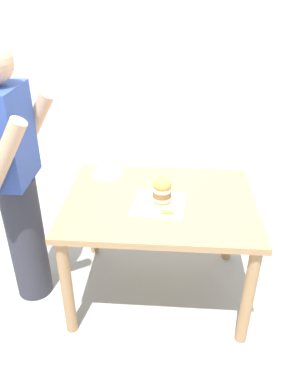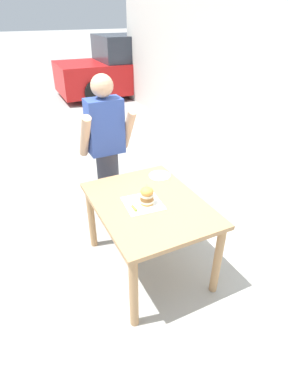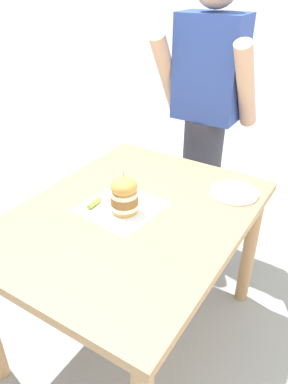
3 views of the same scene
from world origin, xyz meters
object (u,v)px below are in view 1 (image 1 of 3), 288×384
patio_table (160,215)px  pickle_spear (167,212)px  sandwich (162,190)px  diner_across_table (16,182)px  side_plate_with_forks (108,174)px

patio_table → pickle_spear: 0.21m
sandwich → pickle_spear: (-0.14, -0.04, -0.07)m
sandwich → pickle_spear: sandwich is taller
diner_across_table → pickle_spear: bearing=-96.0°
patio_table → side_plate_with_forks: (0.31, 0.38, 0.12)m
patio_table → pickle_spear: bearing=-163.7°
patio_table → pickle_spear: pickle_spear is taller
sandwich → side_plate_with_forks: size_ratio=0.88×
patio_table → diner_across_table: bearing=94.3°
sandwich → side_plate_with_forks: 0.52m
side_plate_with_forks → diner_across_table: (-0.38, 0.50, 0.12)m
side_plate_with_forks → diner_across_table: 0.64m
pickle_spear → diner_across_table: 0.93m
pickle_spear → diner_across_table: bearing=84.0°
patio_table → diner_across_table: 0.91m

